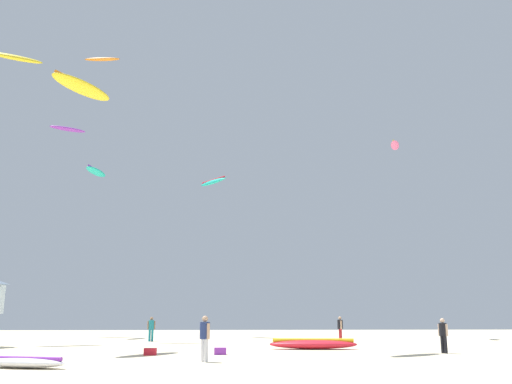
% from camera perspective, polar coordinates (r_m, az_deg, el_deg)
% --- Properties ---
extents(ground_plane, '(120.00, 120.00, 0.00)m').
position_cam_1_polar(ground_plane, '(15.86, 3.67, -19.01)').
color(ground_plane, beige).
extents(person_foreground, '(0.40, 0.49, 1.77)m').
position_cam_1_polar(person_foreground, '(22.50, -5.33, -14.50)').
color(person_foreground, silver).
rests_on(person_foreground, ground).
extents(person_midground, '(0.57, 0.39, 1.72)m').
position_cam_1_polar(person_midground, '(41.40, -10.79, -13.57)').
color(person_midground, teal).
rests_on(person_midground, ground).
extents(person_left, '(0.37, 0.49, 1.66)m').
position_cam_1_polar(person_left, '(29.06, 18.80, -13.62)').
color(person_left, black).
rests_on(person_left, ground).
extents(person_right, '(0.40, 0.58, 1.75)m').
position_cam_1_polar(person_right, '(41.50, 8.71, -13.61)').
color(person_right, '#B21E23').
rests_on(person_right, ground).
extents(kite_grounded_near, '(4.89, 1.93, 0.58)m').
position_cam_1_polar(kite_grounded_near, '(31.20, 5.93, -15.38)').
color(kite_grounded_near, red).
rests_on(kite_grounded_near, ground).
extents(kite_grounded_mid, '(3.41, 1.91, 0.41)m').
position_cam_1_polar(kite_grounded_mid, '(21.36, -22.99, -15.94)').
color(kite_grounded_mid, white).
rests_on(kite_grounded_mid, ground).
extents(cooler_box, '(0.56, 0.36, 0.32)m').
position_cam_1_polar(cooler_box, '(26.74, -3.72, -16.12)').
color(cooler_box, purple).
rests_on(cooler_box, ground).
extents(gear_bag, '(0.56, 0.36, 0.32)m').
position_cam_1_polar(gear_bag, '(26.75, -10.89, -15.92)').
color(gear_bag, red).
rests_on(gear_bag, ground).
extents(kite_aloft_0, '(1.66, 3.74, 0.45)m').
position_cam_1_polar(kite_aloft_0, '(52.56, -16.23, 2.03)').
color(kite_aloft_0, '#19B29E').
extents(kite_aloft_2, '(3.60, 2.51, 0.42)m').
position_cam_1_polar(kite_aloft_2, '(59.18, -18.91, 6.18)').
color(kite_aloft_2, purple).
extents(kite_aloft_3, '(3.32, 4.34, 0.61)m').
position_cam_1_polar(kite_aloft_3, '(33.88, -17.56, 10.29)').
color(kite_aloft_3, yellow).
extents(kite_aloft_5, '(1.78, 2.73, 0.55)m').
position_cam_1_polar(kite_aloft_5, '(51.43, 14.19, 4.71)').
color(kite_aloft_5, '#E5598C').
extents(kite_aloft_6, '(4.22, 2.76, 0.84)m').
position_cam_1_polar(kite_aloft_6, '(47.46, -23.69, 12.62)').
color(kite_aloft_6, yellow).
extents(kite_aloft_7, '(3.12, 3.60, 0.86)m').
position_cam_1_polar(kite_aloft_7, '(52.27, -4.45, 1.08)').
color(kite_aloft_7, '#19B29E').
extents(kite_aloft_8, '(3.09, 1.17, 0.57)m').
position_cam_1_polar(kite_aloft_8, '(49.80, -15.62, 13.09)').
color(kite_aloft_8, orange).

